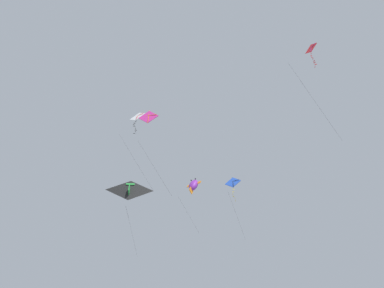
{
  "coord_description": "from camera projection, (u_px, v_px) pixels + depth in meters",
  "views": [
    {
      "loc": [
        -1.16,
        32.73,
        3.53
      ],
      "look_at": [
        3.03,
        0.99,
        32.42
      ],
      "focal_mm": 43.74,
      "sensor_mm": 36.0,
      "label": 1
    }
  ],
  "objects": [
    {
      "name": "kite_diamond_upper_right",
      "position": [
        233.0,
        183.0,
        48.46
      ],
      "size": [
        1.71,
        0.92,
        7.62
      ],
      "rotation": [
        0.42,
        0.0,
        6.37
      ],
      "color": "blue"
    },
    {
      "name": "kite_diamond_near_left",
      "position": [
        311.0,
        51.0,
        37.88
      ],
      "size": [
        2.72,
        2.06,
        9.58
      ],
      "rotation": [
        0.36,
        0.0,
        5.72
      ],
      "color": "red"
    },
    {
      "name": "kite_diamond_mid_left",
      "position": [
        149.0,
        118.0,
        33.18
      ],
      "size": [
        2.76,
        1.74,
        7.24
      ],
      "rotation": [
        0.22,
        0.0,
        6.41
      ],
      "color": "#DB2D93"
    },
    {
      "name": "kite_fish_highest",
      "position": [
        193.0,
        185.0,
        50.59
      ],
      "size": [
        2.58,
        1.86,
        6.53
      ],
      "rotation": [
        0.46,
        0.0,
        5.89
      ],
      "color": "purple"
    },
    {
      "name": "kite_diamond_low_drifter",
      "position": [
        137.0,
        117.0,
        47.31
      ],
      "size": [
        4.0,
        2.31,
        9.35
      ],
      "rotation": [
        0.52,
        0.0,
        6.33
      ],
      "color": "white"
    },
    {
      "name": "kite_delta_near_right",
      "position": [
        129.0,
        190.0,
        41.01
      ],
      "size": [
        3.07,
        1.57,
        7.31
      ],
      "rotation": [
        0.27,
        0.0,
        6.46
      ],
      "color": "black"
    }
  ]
}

